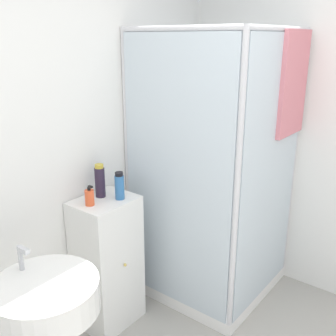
{
  "coord_description": "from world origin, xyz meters",
  "views": [
    {
      "loc": [
        -1.17,
        -0.23,
        1.89
      ],
      "look_at": [
        0.57,
        1.13,
        1.16
      ],
      "focal_mm": 42.0,
      "sensor_mm": 36.0,
      "label": 1
    }
  ],
  "objects_px": {
    "sink": "(48,320)",
    "shampoo_bottle_blue": "(119,186)",
    "soap_dispenser": "(90,197)",
    "shampoo_bottle_tall_black": "(100,181)"
  },
  "relations": [
    {
      "from": "sink",
      "to": "shampoo_bottle_blue",
      "type": "xyz_separation_m",
      "value": [
        0.77,
        0.26,
        0.39
      ]
    },
    {
      "from": "soap_dispenser",
      "to": "shampoo_bottle_tall_black",
      "type": "xyz_separation_m",
      "value": [
        0.13,
        0.05,
        0.05
      ]
    },
    {
      "from": "sink",
      "to": "soap_dispenser",
      "type": "xyz_separation_m",
      "value": [
        0.58,
        0.34,
        0.36
      ]
    },
    {
      "from": "shampoo_bottle_tall_black",
      "to": "shampoo_bottle_blue",
      "type": "distance_m",
      "value": 0.14
    },
    {
      "from": "shampoo_bottle_tall_black",
      "to": "soap_dispenser",
      "type": "bearing_deg",
      "value": -159.85
    },
    {
      "from": "sink",
      "to": "shampoo_bottle_tall_black",
      "type": "distance_m",
      "value": 0.91
    },
    {
      "from": "shampoo_bottle_tall_black",
      "to": "shampoo_bottle_blue",
      "type": "bearing_deg",
      "value": -68.3
    },
    {
      "from": "soap_dispenser",
      "to": "shampoo_bottle_blue",
      "type": "height_order",
      "value": "shampoo_bottle_blue"
    },
    {
      "from": "soap_dispenser",
      "to": "shampoo_bottle_blue",
      "type": "distance_m",
      "value": 0.2
    },
    {
      "from": "soap_dispenser",
      "to": "sink",
      "type": "bearing_deg",
      "value": -149.83
    }
  ]
}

